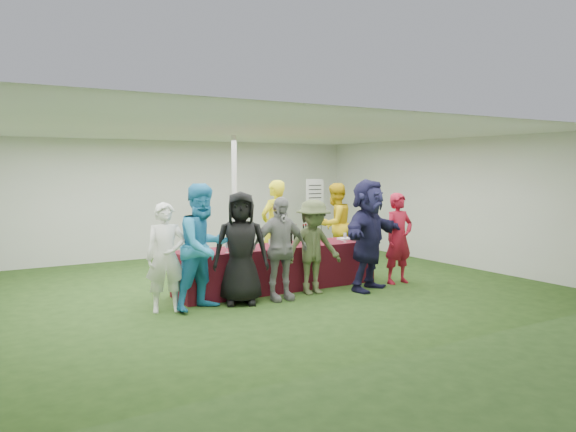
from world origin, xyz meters
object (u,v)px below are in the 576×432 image
customer_3 (280,249)px  customer_4 (313,247)px  dump_bucket (359,236)px  customer_2 (241,248)px  wine_list_sign (315,199)px  staff_pourer (275,227)px  customer_5 (368,235)px  customer_1 (204,247)px  serving_table (278,267)px  customer_6 (399,238)px  staff_back (335,225)px  customer_0 (166,257)px

customer_3 → customer_4: bearing=11.0°
dump_bucket → customer_2: size_ratio=0.15×
dump_bucket → wine_list_sign: size_ratio=0.15×
customer_3 → customer_2: bearing=175.6°
staff_pourer → customer_5: customer_5 is taller
customer_2 → customer_4: customer_2 is taller
customer_1 → customer_2: (0.61, 0.01, -0.06)m
customer_2 → customer_5: 2.30m
customer_2 → customer_4: (1.32, -0.02, -0.08)m
wine_list_sign → customer_4: 4.48m
serving_table → customer_1: bearing=-159.1°
staff_pourer → customer_2: staff_pourer is taller
customer_5 → customer_4: bearing=143.6°
serving_table → customer_3: (-0.39, -0.71, 0.44)m
staff_pourer → customer_5: 2.13m
dump_bucket → customer_3: size_ratio=0.16×
customer_6 → customer_4: bearing=177.7°
customer_3 → customer_5: size_ratio=0.86×
serving_table → customer_3: 0.93m
staff_back → customer_2: size_ratio=1.02×
staff_pourer → customer_1: bearing=24.0°
customer_0 → serving_table: bearing=28.1°
customer_0 → customer_3: 1.78m
staff_pourer → dump_bucket: bearing=110.6°
serving_table → customer_0: 2.24m
serving_table → customer_0: customer_0 is taller
wine_list_sign → customer_5: (-1.56, -3.90, -0.37)m
dump_bucket → customer_0: size_ratio=0.17×
customer_5 → dump_bucket: bearing=41.5°
serving_table → customer_4: bearing=-64.9°
dump_bucket → customer_6: 0.72m
dump_bucket → wine_list_sign: (1.24, 3.25, 0.48)m
staff_pourer → customer_6: (1.48, -1.88, -0.10)m
wine_list_sign → customer_3: size_ratio=1.10×
dump_bucket → staff_pourer: staff_pourer is taller
dump_bucket → customer_2: 2.63m
dump_bucket → customer_0: bearing=-176.3°
dump_bucket → customer_1: size_ratio=0.14×
serving_table → wine_list_sign: size_ratio=2.00×
customer_1 → customer_2: 0.61m
customer_4 → customer_3: bearing=-169.9°
serving_table → dump_bucket: (1.58, -0.22, 0.46)m
customer_1 → customer_5: bearing=-22.7°
staff_back → customer_3: 3.30m
customer_1 → customer_4: (1.93, -0.01, -0.15)m
customer_4 → customer_5: (0.97, -0.24, 0.17)m
dump_bucket → customer_2: bearing=-171.3°
staff_back → customer_6: 2.07m
customer_2 → staff_back: bearing=56.2°
customer_1 → customer_6: size_ratio=1.14×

